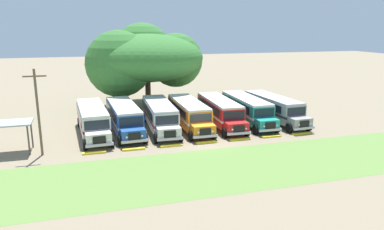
{
  "coord_description": "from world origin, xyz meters",
  "views": [
    {
      "loc": [
        -10.34,
        -31.2,
        10.53
      ],
      "look_at": [
        0.0,
        4.01,
        1.6
      ],
      "focal_mm": 33.65,
      "sensor_mm": 36.0,
      "label": 1
    }
  ],
  "objects": [
    {
      "name": "ground_plane",
      "position": [
        0.0,
        0.0,
        0.0
      ],
      "size": [
        220.0,
        220.0,
        0.0
      ],
      "primitive_type": "plane",
      "color": "#84755B"
    },
    {
      "name": "curb_wheelstop_0",
      "position": [
        -10.17,
        -0.79,
        0.07
      ],
      "size": [
        2.0,
        0.36,
        0.15
      ],
      "primitive_type": "cube",
      "color": "yellow",
      "rests_on": "ground_plane"
    },
    {
      "name": "parked_bus_slot_5",
      "position": [
        6.94,
        5.38,
        1.58
      ],
      "size": [
        2.83,
        10.86,
        2.82
      ],
      "rotation": [
        0.0,
        0.0,
        -1.59
      ],
      "color": "teal",
      "rests_on": "ground_plane"
    },
    {
      "name": "parked_bus_slot_6",
      "position": [
        10.11,
        4.97,
        1.58
      ],
      "size": [
        3.22,
        10.92,
        2.82
      ],
      "rotation": [
        0.0,
        0.0,
        -1.51
      ],
      "color": "#9E9993",
      "rests_on": "ground_plane"
    },
    {
      "name": "curb_wheelstop_3",
      "position": [
        0.0,
        -0.79,
        0.07
      ],
      "size": [
        2.0,
        0.36,
        0.15
      ],
      "primitive_type": "cube",
      "color": "yellow",
      "rests_on": "ground_plane"
    },
    {
      "name": "broad_shade_tree",
      "position": [
        -2.71,
        17.13,
        6.54
      ],
      "size": [
        16.04,
        15.63,
        11.26
      ],
      "color": "brown",
      "rests_on": "ground_plane"
    },
    {
      "name": "parked_bus_slot_1",
      "position": [
        -6.9,
        5.54,
        1.58
      ],
      "size": [
        3.15,
        10.9,
        2.82
      ],
      "rotation": [
        0.0,
        0.0,
        -1.52
      ],
      "color": "#23519E",
      "rests_on": "ground_plane"
    },
    {
      "name": "parked_bus_slot_2",
      "position": [
        -3.19,
        5.29,
        1.58
      ],
      "size": [
        3.02,
        10.88,
        2.82
      ],
      "rotation": [
        0.0,
        0.0,
        -1.61
      ],
      "color": "silver",
      "rests_on": "ground_plane"
    },
    {
      "name": "curb_wheelstop_2",
      "position": [
        -3.39,
        -0.79,
        0.07
      ],
      "size": [
        2.0,
        0.36,
        0.15
      ],
      "primitive_type": "cube",
      "color": "yellow",
      "rests_on": "ground_plane"
    },
    {
      "name": "foreground_grass_strip",
      "position": [
        0.0,
        -7.0,
        0.0
      ],
      "size": [
        80.0,
        8.89,
        0.01
      ],
      "primitive_type": "cube",
      "color": "olive",
      "rests_on": "ground_plane"
    },
    {
      "name": "waiting_shelter",
      "position": [
        -16.93,
        1.47,
        2.45
      ],
      "size": [
        3.6,
        2.6,
        2.72
      ],
      "color": "brown",
      "rests_on": "ground_plane"
    },
    {
      "name": "parked_bus_slot_3",
      "position": [
        0.0,
        5.16,
        1.58
      ],
      "size": [
        2.76,
        10.85,
        2.82
      ],
      "rotation": [
        0.0,
        0.0,
        -1.58
      ],
      "color": "orange",
      "rests_on": "ground_plane"
    },
    {
      "name": "parked_bus_slot_0",
      "position": [
        -10.06,
        5.31,
        1.58
      ],
      "size": [
        3.31,
        10.93,
        2.82
      ],
      "rotation": [
        0.0,
        0.0,
        -1.5
      ],
      "color": "silver",
      "rests_on": "ground_plane"
    },
    {
      "name": "parked_bus_slot_4",
      "position": [
        3.58,
        5.17,
        1.58
      ],
      "size": [
        3.0,
        10.88,
        2.82
      ],
      "rotation": [
        0.0,
        0.0,
        -1.61
      ],
      "color": "red",
      "rests_on": "ground_plane"
    },
    {
      "name": "curb_wheelstop_1",
      "position": [
        -6.78,
        -0.79,
        0.07
      ],
      "size": [
        2.0,
        0.36,
        0.15
      ],
      "primitive_type": "cube",
      "color": "yellow",
      "rests_on": "ground_plane"
    },
    {
      "name": "curb_wheelstop_5",
      "position": [
        6.78,
        -0.79,
        0.07
      ],
      "size": [
        2.0,
        0.36,
        0.15
      ],
      "primitive_type": "cube",
      "color": "yellow",
      "rests_on": "ground_plane"
    },
    {
      "name": "curb_wheelstop_6",
      "position": [
        10.17,
        -0.79,
        0.07
      ],
      "size": [
        2.0,
        0.36,
        0.15
      ],
      "primitive_type": "cube",
      "color": "yellow",
      "rests_on": "ground_plane"
    },
    {
      "name": "utility_pole",
      "position": [
        -14.41,
        0.13,
        3.91
      ],
      "size": [
        1.8,
        0.2,
        7.32
      ],
      "color": "brown",
      "rests_on": "ground_plane"
    },
    {
      "name": "curb_wheelstop_4",
      "position": [
        3.39,
        -0.79,
        0.07
      ],
      "size": [
        2.0,
        0.36,
        0.15
      ],
      "primitive_type": "cube",
      "color": "yellow",
      "rests_on": "ground_plane"
    }
  ]
}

